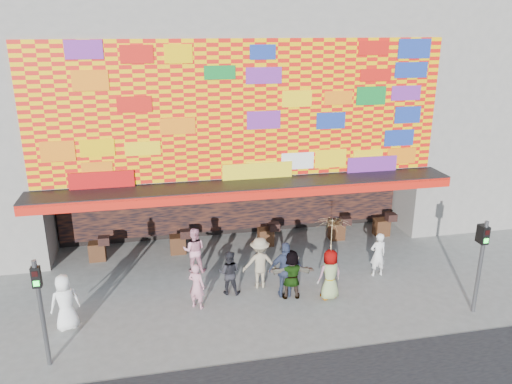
% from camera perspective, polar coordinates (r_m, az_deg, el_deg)
% --- Properties ---
extents(ground, '(90.00, 90.00, 0.00)m').
position_cam_1_polar(ground, '(16.07, 1.31, -13.07)').
color(ground, slate).
rests_on(ground, ground).
extents(shop_building, '(15.20, 9.40, 10.00)m').
position_cam_1_polar(shop_building, '(21.95, -3.51, 10.16)').
color(shop_building, gray).
rests_on(shop_building, ground).
extents(neighbor_right, '(11.00, 8.00, 12.00)m').
position_cam_1_polar(neighbor_right, '(26.86, 25.77, 11.59)').
color(neighbor_right, gray).
rests_on(neighbor_right, ground).
extents(signal_left, '(0.22, 0.20, 3.00)m').
position_cam_1_polar(signal_left, '(13.85, -23.45, -11.43)').
color(signal_left, '#59595B').
rests_on(signal_left, ground).
extents(signal_right, '(0.22, 0.20, 3.00)m').
position_cam_1_polar(signal_right, '(16.44, 24.36, -6.75)').
color(signal_right, '#59595B').
rests_on(signal_right, ground).
extents(ped_a, '(0.97, 0.79, 1.71)m').
position_cam_1_polar(ped_a, '(15.68, -20.98, -11.68)').
color(ped_a, white).
rests_on(ped_a, ground).
extents(ped_b, '(0.66, 0.61, 1.50)m').
position_cam_1_polar(ped_b, '(15.81, -6.81, -10.62)').
color(ped_b, '#C47F90').
rests_on(ped_b, ground).
extents(ped_c, '(0.86, 0.75, 1.50)m').
position_cam_1_polar(ped_c, '(16.51, -3.09, -9.18)').
color(ped_c, black).
rests_on(ped_c, ground).
extents(ped_d, '(1.19, 0.73, 1.78)m').
position_cam_1_polar(ped_d, '(16.80, 0.44, -8.09)').
color(ped_d, gray).
rests_on(ped_d, ground).
extents(ped_e, '(1.16, 0.60, 1.90)m').
position_cam_1_polar(ped_e, '(16.24, 3.45, -8.89)').
color(ped_e, '#323C58').
rests_on(ped_e, ground).
extents(ped_f, '(1.58, 0.69, 1.65)m').
position_cam_1_polar(ped_f, '(16.26, 4.07, -9.36)').
color(ped_f, gray).
rests_on(ped_f, ground).
extents(ped_g, '(0.91, 0.69, 1.68)m').
position_cam_1_polar(ped_g, '(16.35, 8.44, -9.30)').
color(ped_g, gray).
rests_on(ped_g, ground).
extents(ped_h, '(0.61, 0.42, 1.60)m').
position_cam_1_polar(ped_h, '(18.09, 13.77, -6.94)').
color(ped_h, silver).
rests_on(ped_h, ground).
extents(ped_i, '(0.92, 0.78, 1.66)m').
position_cam_1_polar(ped_i, '(17.97, -7.08, -6.59)').
color(ped_i, pink).
rests_on(ped_i, ground).
extents(parasol, '(1.16, 1.18, 2.01)m').
position_cam_1_polar(parasol, '(15.75, 8.68, -4.84)').
color(parasol, beige).
rests_on(parasol, ground).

